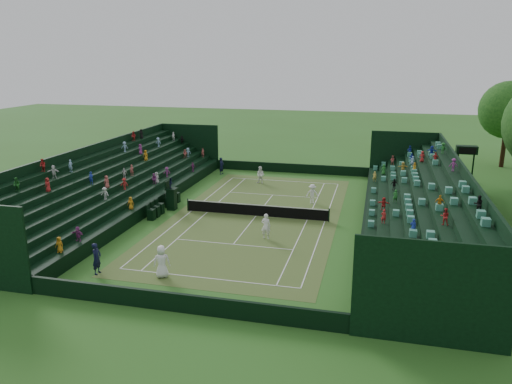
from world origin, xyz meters
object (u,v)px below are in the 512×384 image
player_far_east (312,194)px  player_near_east (266,226)px  tennis_net (256,210)px  player_near_west (162,262)px  umpire_chair (172,196)px  player_far_west (261,175)px

player_far_east → player_near_east: bearing=-112.6°
player_near_east → tennis_net: bearing=-67.3°
tennis_net → player_near_east: bearing=-68.2°
player_near_west → player_near_east: player_near_west is taller
player_near_west → player_far_east: size_ratio=1.14×
umpire_chair → player_far_east: size_ratio=1.61×
player_near_east → player_far_east: 9.62m
umpire_chair → player_near_east: umpire_chair is taller
player_far_east → tennis_net: bearing=-140.2°
tennis_net → player_near_east: 5.10m
umpire_chair → player_far_west: size_ratio=1.57×
umpire_chair → player_near_west: (4.70, -12.39, -0.19)m
player_near_west → tennis_net: bearing=-125.5°
umpire_chair → player_near_east: size_ratio=1.49×
player_near_west → player_far_west: size_ratio=1.12×
tennis_net → player_far_east: bearing=50.6°
umpire_chair → player_far_west: umpire_chair is taller
tennis_net → player_far_east: 6.08m
tennis_net → player_far_east: size_ratio=6.89×
tennis_net → player_near_west: 12.61m
player_near_east → player_far_east: bearing=-100.8°
player_near_east → player_far_west: size_ratio=1.05×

